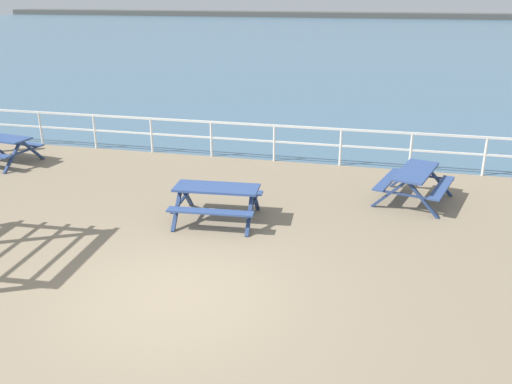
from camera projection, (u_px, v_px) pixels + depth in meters
ground_plane at (177, 300)px, 9.11m from camera, size 30.00×24.00×0.20m
sea_band at (363, 37)px, 57.15m from camera, size 142.00×90.00×0.01m
distant_shoreline at (378, 18)px, 96.34m from camera, size 142.00×6.00×1.80m
seaward_railing at (274, 136)px, 15.88m from camera, size 23.07×0.07×1.08m
picnic_table_near_left at (0, 143)px, 15.71m from camera, size 2.00×1.77×0.80m
picnic_table_near_right at (415, 178)px, 12.85m from camera, size 1.92×2.13×0.80m
picnic_table_mid_centre at (217, 195)px, 11.78m from camera, size 1.91×1.67×0.80m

